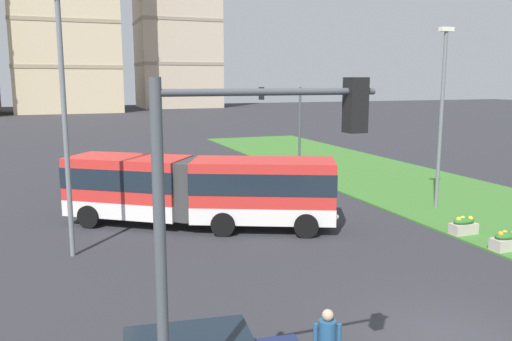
{
  "coord_description": "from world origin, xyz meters",
  "views": [
    {
      "loc": [
        -8.64,
        -9.69,
        6.34
      ],
      "look_at": [
        -0.27,
        12.77,
        2.2
      ],
      "focal_mm": 36.84,
      "sensor_mm": 36.0,
      "label": 1
    }
  ],
  "objects_px": {
    "car_maroon_sedan": "(111,176)",
    "flower_planter_2": "(464,226)",
    "streetlight_median": "(442,112)",
    "apartment_tower_centre": "(177,24)",
    "traffic_light_near_left": "(232,228)",
    "flower_planter_1": "(506,241)",
    "articulated_bus": "(199,189)",
    "streetlight_left": "(65,117)",
    "traffic_light_far_right": "(286,116)"
  },
  "relations": [
    {
      "from": "flower_planter_2",
      "to": "streetlight_median",
      "type": "bearing_deg",
      "value": 64.76
    },
    {
      "from": "flower_planter_1",
      "to": "streetlight_left",
      "type": "relative_size",
      "value": 0.12
    },
    {
      "from": "articulated_bus",
      "to": "streetlight_left",
      "type": "bearing_deg",
      "value": -156.95
    },
    {
      "from": "flower_planter_2",
      "to": "streetlight_left",
      "type": "relative_size",
      "value": 0.12
    },
    {
      "from": "traffic_light_far_right",
      "to": "apartment_tower_centre",
      "type": "distance_m",
      "value": 95.08
    },
    {
      "from": "flower_planter_1",
      "to": "traffic_light_near_left",
      "type": "distance_m",
      "value": 15.75
    },
    {
      "from": "traffic_light_near_left",
      "to": "streetlight_median",
      "type": "relative_size",
      "value": 0.73
    },
    {
      "from": "traffic_light_far_right",
      "to": "streetlight_left",
      "type": "distance_m",
      "value": 18.4
    },
    {
      "from": "articulated_bus",
      "to": "apartment_tower_centre",
      "type": "xyz_separation_m",
      "value": [
        21.2,
        102.83,
        17.62
      ]
    },
    {
      "from": "flower_planter_1",
      "to": "traffic_light_far_right",
      "type": "relative_size",
      "value": 0.19
    },
    {
      "from": "flower_planter_2",
      "to": "articulated_bus",
      "type": "bearing_deg",
      "value": 151.93
    },
    {
      "from": "flower_planter_1",
      "to": "traffic_light_near_left",
      "type": "height_order",
      "value": "traffic_light_near_left"
    },
    {
      "from": "traffic_light_far_right",
      "to": "articulated_bus",
      "type": "bearing_deg",
      "value": -130.6
    },
    {
      "from": "car_maroon_sedan",
      "to": "flower_planter_1",
      "type": "height_order",
      "value": "car_maroon_sedan"
    },
    {
      "from": "articulated_bus",
      "to": "streetlight_median",
      "type": "height_order",
      "value": "streetlight_median"
    },
    {
      "from": "flower_planter_1",
      "to": "car_maroon_sedan",
      "type": "bearing_deg",
      "value": 126.63
    },
    {
      "from": "traffic_light_far_right",
      "to": "car_maroon_sedan",
      "type": "bearing_deg",
      "value": -178.98
    },
    {
      "from": "car_maroon_sedan",
      "to": "streetlight_left",
      "type": "height_order",
      "value": "streetlight_left"
    },
    {
      "from": "traffic_light_far_right",
      "to": "streetlight_left",
      "type": "bearing_deg",
      "value": -138.67
    },
    {
      "from": "traffic_light_near_left",
      "to": "apartment_tower_centre",
      "type": "height_order",
      "value": "apartment_tower_centre"
    },
    {
      "from": "apartment_tower_centre",
      "to": "streetlight_median",
      "type": "bearing_deg",
      "value": -95.2
    },
    {
      "from": "flower_planter_2",
      "to": "apartment_tower_centre",
      "type": "distance_m",
      "value": 110.29
    },
    {
      "from": "flower_planter_2",
      "to": "flower_planter_1",
      "type": "bearing_deg",
      "value": -90.0
    },
    {
      "from": "streetlight_left",
      "to": "streetlight_median",
      "type": "xyz_separation_m",
      "value": [
        17.07,
        1.06,
        -0.23
      ]
    },
    {
      "from": "streetlight_median",
      "to": "apartment_tower_centre",
      "type": "bearing_deg",
      "value": 84.8
    },
    {
      "from": "flower_planter_1",
      "to": "flower_planter_2",
      "type": "bearing_deg",
      "value": 90.0
    },
    {
      "from": "car_maroon_sedan",
      "to": "traffic_light_far_right",
      "type": "xyz_separation_m",
      "value": [
        11.33,
        0.2,
        3.26
      ]
    },
    {
      "from": "articulated_bus",
      "to": "apartment_tower_centre",
      "type": "bearing_deg",
      "value": 78.35
    },
    {
      "from": "traffic_light_near_left",
      "to": "articulated_bus",
      "type": "bearing_deg",
      "value": 77.51
    },
    {
      "from": "car_maroon_sedan",
      "to": "flower_planter_2",
      "type": "relative_size",
      "value": 4.11
    },
    {
      "from": "car_maroon_sedan",
      "to": "traffic_light_near_left",
      "type": "relative_size",
      "value": 0.71
    },
    {
      "from": "articulated_bus",
      "to": "streetlight_left",
      "type": "relative_size",
      "value": 1.24
    },
    {
      "from": "streetlight_median",
      "to": "apartment_tower_centre",
      "type": "height_order",
      "value": "apartment_tower_centre"
    },
    {
      "from": "articulated_bus",
      "to": "streetlight_left",
      "type": "distance_m",
      "value": 6.74
    },
    {
      "from": "flower_planter_2",
      "to": "apartment_tower_centre",
      "type": "xyz_separation_m",
      "value": [
        11.37,
        108.07,
        18.85
      ]
    },
    {
      "from": "traffic_light_far_right",
      "to": "apartment_tower_centre",
      "type": "height_order",
      "value": "apartment_tower_centre"
    },
    {
      "from": "flower_planter_2",
      "to": "streetlight_left",
      "type": "bearing_deg",
      "value": 168.94
    },
    {
      "from": "apartment_tower_centre",
      "to": "flower_planter_2",
      "type": "bearing_deg",
      "value": -96.01
    },
    {
      "from": "traffic_light_near_left",
      "to": "flower_planter_1",
      "type": "bearing_deg",
      "value": 30.28
    },
    {
      "from": "articulated_bus",
      "to": "traffic_light_near_left",
      "type": "height_order",
      "value": "traffic_light_near_left"
    },
    {
      "from": "flower_planter_1",
      "to": "streetlight_median",
      "type": "bearing_deg",
      "value": 73.06
    },
    {
      "from": "car_maroon_sedan",
      "to": "streetlight_left",
      "type": "xyz_separation_m",
      "value": [
        -2.46,
        -11.93,
        4.31
      ]
    },
    {
      "from": "streetlight_left",
      "to": "car_maroon_sedan",
      "type": "bearing_deg",
      "value": 78.34
    },
    {
      "from": "articulated_bus",
      "to": "flower_planter_1",
      "type": "bearing_deg",
      "value": -37.17
    },
    {
      "from": "flower_planter_2",
      "to": "streetlight_median",
      "type": "distance_m",
      "value": 6.27
    },
    {
      "from": "traffic_light_near_left",
      "to": "traffic_light_far_right",
      "type": "bearing_deg",
      "value": 64.73
    },
    {
      "from": "flower_planter_1",
      "to": "apartment_tower_centre",
      "type": "xyz_separation_m",
      "value": [
        11.37,
        110.28,
        18.85
      ]
    },
    {
      "from": "car_maroon_sedan",
      "to": "flower_planter_2",
      "type": "height_order",
      "value": "car_maroon_sedan"
    },
    {
      "from": "flower_planter_1",
      "to": "traffic_light_far_right",
      "type": "height_order",
      "value": "traffic_light_far_right"
    },
    {
      "from": "car_maroon_sedan",
      "to": "apartment_tower_centre",
      "type": "relative_size",
      "value": 0.12
    }
  ]
}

